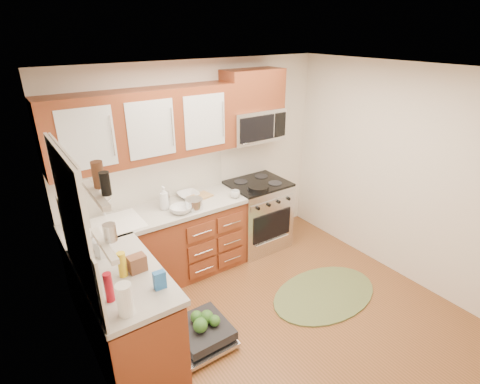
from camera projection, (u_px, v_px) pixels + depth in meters
floor at (287, 324)px, 3.88m from camera, size 3.50×3.50×0.00m
ceiling at (303, 74)px, 2.87m from camera, size 3.50×3.50×0.00m
wall_back at (200, 164)px, 4.69m from camera, size 3.50×0.04×2.50m
wall_left at (95, 288)px, 2.47m from camera, size 0.04×3.50×2.50m
wall_right at (408, 177)px, 4.28m from camera, size 0.04×3.50×2.50m
base_cabinet_back at (161, 249)px, 4.43m from camera, size 2.05×0.60×0.85m
base_cabinet_left at (128, 319)px, 3.35m from camera, size 0.60×1.25×0.85m
countertop_back at (158, 213)px, 4.23m from camera, size 2.07×0.64×0.05m
countertop_left at (122, 276)px, 3.17m from camera, size 0.64×1.27×0.05m
backsplash_back at (145, 180)px, 4.32m from camera, size 2.05×0.02×0.57m
backsplash_left at (79, 256)px, 2.89m from camera, size 0.02×1.25×0.57m
upper_cabinets at (145, 126)px, 3.93m from camera, size 2.05×0.35×0.75m
cabinet_over_mw at (253, 89)px, 4.56m from camera, size 0.76×0.35×0.47m
range at (257, 215)px, 5.12m from camera, size 0.76×0.64×0.95m
microwave at (253, 125)px, 4.71m from camera, size 0.76×0.38×0.40m
sink at (113, 235)px, 3.98m from camera, size 0.62×0.50×0.26m
dishwasher at (199, 335)px, 3.62m from camera, size 0.70×0.60×0.20m
window at (72, 218)px, 2.73m from camera, size 0.03×1.05×1.05m
window_blind at (67, 175)px, 2.61m from camera, size 0.02×0.96×0.40m
shelf_upper at (95, 195)px, 1.90m from camera, size 0.04×0.40×0.03m
shelf_lower at (104, 245)px, 2.02m from camera, size 0.04×0.40×0.03m
rug at (324, 294)px, 4.31m from camera, size 1.48×1.11×0.02m
skillet at (258, 188)px, 4.70m from camera, size 0.33×0.33×0.05m
stock_pot at (194, 204)px, 4.25m from camera, size 0.24×0.24×0.12m
cutting_board at (200, 197)px, 4.55m from camera, size 0.32×0.24×0.02m
canister at (166, 199)px, 4.32m from camera, size 0.12×0.12×0.17m
paper_towel_roll at (125, 299)px, 2.66m from camera, size 0.12×0.12×0.25m
mustard_bottle at (122, 264)px, 3.08m from camera, size 0.09×0.09×0.22m
red_bottle at (109, 287)px, 2.79m from camera, size 0.07×0.07×0.24m
wooden_box at (137, 263)px, 3.16m from camera, size 0.15×0.11×0.15m
blue_carton at (160, 280)px, 2.95m from camera, size 0.10×0.06×0.15m
bowl_a at (188, 195)px, 4.55m from camera, size 0.26×0.26×0.06m
bowl_b at (181, 209)px, 4.17m from camera, size 0.32×0.32×0.08m
cup at (235, 194)px, 4.54m from camera, size 0.13×0.13×0.09m
soap_bottle_a at (164, 198)px, 4.21m from camera, size 0.11×0.11×0.28m
soap_bottle_b at (101, 247)px, 3.36m from camera, size 0.11×0.11×0.20m
soap_bottle_c at (95, 240)px, 3.47m from camera, size 0.17×0.17×0.18m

